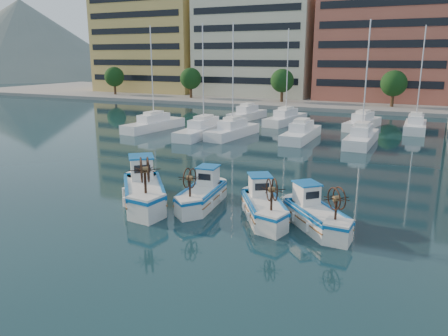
% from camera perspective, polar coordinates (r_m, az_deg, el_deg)
% --- Properties ---
extents(ground, '(300.00, 300.00, 0.00)m').
position_cam_1_polar(ground, '(23.35, -0.16, -6.25)').
color(ground, '#17393C').
rests_on(ground, ground).
extents(waterfront, '(180.00, 40.00, 25.60)m').
position_cam_1_polar(waterfront, '(84.85, 25.99, 14.91)').
color(waterfront, gray).
rests_on(waterfront, ground).
extents(hill_west, '(180.00, 180.00, 60.00)m').
position_cam_1_polar(hill_west, '(198.01, -24.30, 10.74)').
color(hill_west, slate).
rests_on(hill_west, ground).
extents(yacht_marina, '(39.77, 22.48, 11.50)m').
position_cam_1_polar(yacht_marina, '(49.66, 9.61, 5.25)').
color(yacht_marina, white).
rests_on(yacht_marina, ground).
extents(fishing_boat_a, '(4.75, 5.18, 3.24)m').
position_cam_1_polar(fishing_boat_a, '(25.38, -10.46, -2.67)').
color(fishing_boat_a, white).
rests_on(fishing_boat_a, ground).
extents(fishing_boat_b, '(2.16, 4.27, 2.60)m').
position_cam_1_polar(fishing_boat_b, '(24.80, -2.85, -3.27)').
color(fishing_boat_b, white).
rests_on(fishing_boat_b, ground).
extents(fishing_boat_c, '(3.62, 4.35, 2.65)m').
position_cam_1_polar(fishing_boat_c, '(22.90, 5.14, -4.79)').
color(fishing_boat_c, white).
rests_on(fishing_boat_c, ground).
extents(fishing_boat_d, '(3.92, 4.02, 2.58)m').
position_cam_1_polar(fishing_boat_d, '(22.10, 11.84, -5.83)').
color(fishing_boat_d, white).
rests_on(fishing_boat_d, ground).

